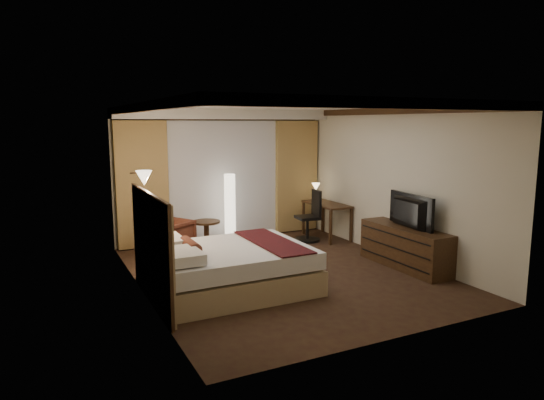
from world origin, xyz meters
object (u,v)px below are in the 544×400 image
desk (326,221)px  bed (231,268)px  television (405,208)px  floor_lamp (230,208)px  dresser (405,247)px  armchair (168,236)px  side_table (207,236)px  office_chair (308,216)px

desk → bed: bearing=-144.9°
bed → television: television is taller
floor_lamp → desk: (1.98, -0.55, -0.34)m
bed → floor_lamp: bearing=68.7°
bed → desk: desk is taller
desk → dresser: desk is taller
armchair → side_table: 0.78m
armchair → dresser: (3.44, -2.43, -0.03)m
bed → office_chair: (2.52, 2.07, 0.21)m
desk → television: (0.02, -2.37, 0.65)m
floor_lamp → office_chair: floor_lamp is taller
armchair → desk: armchair is taller
armchair → floor_lamp: 1.53m
bed → office_chair: size_ratio=2.10×
side_table → office_chair: size_ratio=0.54×
desk → television: television is taller
office_chair → television: (0.52, -2.32, 0.49)m
side_table → dresser: (2.67, -2.53, 0.06)m
armchair → floor_lamp: floor_lamp is taller
bed → floor_lamp: floor_lamp is taller
side_table → television: television is taller
bed → television: (3.04, -0.25, 0.70)m
floor_lamp → office_chair: 1.61m
side_table → floor_lamp: size_ratio=0.41×
office_chair → floor_lamp: bearing=165.0°
side_table → floor_lamp: bearing=31.5°
dresser → side_table: bearing=136.6°
floor_lamp → television: bearing=-55.7°
armchair → dresser: armchair is taller
bed → armchair: 2.21m
bed → dresser: (3.07, -0.25, 0.02)m
bed → desk: size_ratio=1.89×
side_table → television: bearing=-43.8°
television → side_table: bearing=52.6°
television → armchair: bearing=60.9°
side_table → dresser: bearing=-43.4°
dresser → television: (-0.03, 0.00, 0.68)m
bed → armchair: size_ratio=2.98×
floor_lamp → desk: 2.08m
side_table → desk: desk is taller
office_chair → television: bearing=-70.6°
bed → side_table: 2.31m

